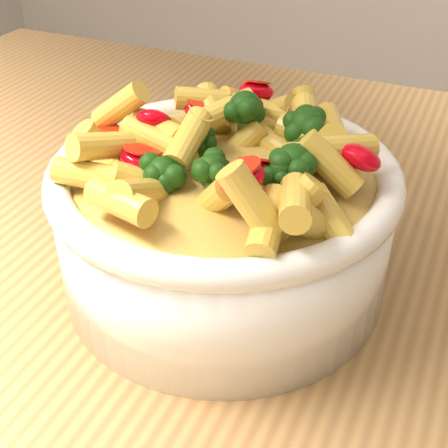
% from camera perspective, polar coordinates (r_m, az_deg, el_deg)
% --- Properties ---
extents(table, '(1.20, 0.80, 0.90)m').
position_cam_1_polar(table, '(0.60, 4.87, -9.74)').
color(table, '#AF834B').
rests_on(table, ground).
extents(serving_bowl, '(0.25, 0.25, 0.11)m').
position_cam_1_polar(serving_bowl, '(0.46, -0.00, 0.14)').
color(serving_bowl, white).
rests_on(serving_bowl, table).
extents(pasta_salad, '(0.20, 0.20, 0.04)m').
position_cam_1_polar(pasta_salad, '(0.43, -0.00, 7.57)').
color(pasta_salad, '#F1BF4C').
rests_on(pasta_salad, serving_bowl).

